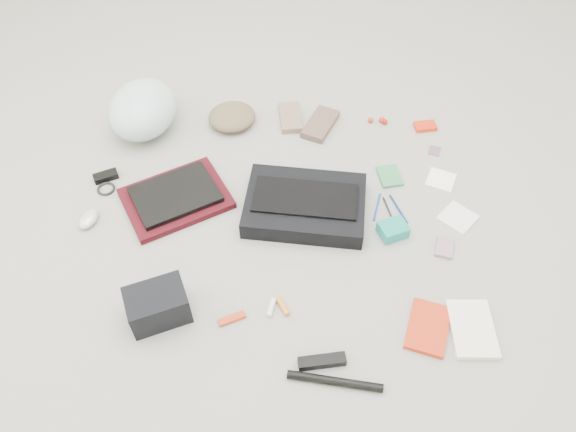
{
  "coord_description": "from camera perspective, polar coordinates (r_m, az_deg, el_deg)",
  "views": [
    {
      "loc": [
        -0.08,
        -1.36,
        1.72
      ],
      "look_at": [
        0.0,
        0.0,
        0.05
      ],
      "focal_mm": 35.0,
      "sensor_mm": 36.0,
      "label": 1
    }
  ],
  "objects": [
    {
      "name": "lollipop_b",
      "position": [
        2.64,
        9.52,
        9.62
      ],
      "size": [
        0.04,
        0.04,
        0.03
      ],
      "primitive_type": "sphere",
      "rotation": [
        0.0,
        0.0,
        -0.43
      ],
      "color": "red",
      "rests_on": "ground_plane"
    },
    {
      "name": "pen_navy",
      "position": [
        2.28,
        11.16,
        0.72
      ],
      "size": [
        0.05,
        0.15,
        0.01
      ],
      "primitive_type": "cylinder",
      "rotation": [
        1.57,
        0.0,
        0.28
      ],
      "color": "navy",
      "rests_on": "ground_plane"
    },
    {
      "name": "accordion_wallet",
      "position": [
        2.18,
        10.61,
        -1.38
      ],
      "size": [
        0.12,
        0.11,
        0.05
      ],
      "primitive_type": "cube",
      "rotation": [
        0.0,
        0.0,
        0.32
      ],
      "color": "teal",
      "rests_on": "ground_plane"
    },
    {
      "name": "pen_black",
      "position": [
        2.27,
        10.22,
        0.52
      ],
      "size": [
        0.03,
        0.14,
        0.01
      ],
      "primitive_type": "cylinder",
      "rotation": [
        1.57,
        0.0,
        0.15
      ],
      "color": "black",
      "rests_on": "ground_plane"
    },
    {
      "name": "lollipop_c",
      "position": [
        2.63,
        9.82,
        9.41
      ],
      "size": [
        0.03,
        0.03,
        0.03
      ],
      "primitive_type": "sphere",
      "rotation": [
        0.0,
        0.0,
        -0.4
      ],
      "color": "#9F1602",
      "rests_on": "ground_plane"
    },
    {
      "name": "multitool",
      "position": [
        1.96,
        -5.74,
        -10.33
      ],
      "size": [
        0.1,
        0.06,
        0.01
      ],
      "primitive_type": "cube",
      "rotation": [
        0.0,
        0.0,
        0.35
      ],
      "color": "#B02E14",
      "rests_on": "ground_plane"
    },
    {
      "name": "bag_flap",
      "position": [
        2.17,
        1.76,
        1.86
      ],
      "size": [
        0.43,
        0.25,
        0.01
      ],
      "primitive_type": "cube",
      "rotation": [
        0.0,
        0.0,
        -0.18
      ],
      "color": "black",
      "rests_on": "messenger_bag"
    },
    {
      "name": "toiletry_tube_orange",
      "position": [
        1.97,
        -0.53,
        -9.16
      ],
      "size": [
        0.05,
        0.08,
        0.02
      ],
      "primitive_type": "cylinder",
      "rotation": [
        1.57,
        0.0,
        0.41
      ],
      "color": "#CD6B27",
      "rests_on": "ground_plane"
    },
    {
      "name": "camera_bag",
      "position": [
        1.96,
        -13.1,
        -8.81
      ],
      "size": [
        0.23,
        0.19,
        0.13
      ],
      "primitive_type": "cube",
      "rotation": [
        0.0,
        0.0,
        0.31
      ],
      "color": "black",
      "rests_on": "ground_plane"
    },
    {
      "name": "bike_pump",
      "position": [
        1.85,
        4.78,
        -16.39
      ],
      "size": [
        0.3,
        0.09,
        0.03
      ],
      "primitive_type": "cylinder",
      "rotation": [
        0.0,
        1.57,
        -0.21
      ],
      "color": "black",
      "rests_on": "ground_plane"
    },
    {
      "name": "beanie",
      "position": [
        2.59,
        -5.72,
        10.0
      ],
      "size": [
        0.27,
        0.26,
        0.08
      ],
      "primitive_type": "ellipsoid",
      "rotation": [
        0.0,
        0.0,
        0.33
      ],
      "color": "brown",
      "rests_on": "ground_plane"
    },
    {
      "name": "laptop",
      "position": [
        2.29,
        -11.39,
        2.17
      ],
      "size": [
        0.39,
        0.35,
        0.02
      ],
      "primitive_type": "cube",
      "rotation": [
        0.0,
        0.0,
        0.44
      ],
      "color": "black",
      "rests_on": "laptop_sleeve"
    },
    {
      "name": "bike_helmet",
      "position": [
        2.59,
        -14.53,
        10.46
      ],
      "size": [
        0.37,
        0.42,
        0.22
      ],
      "primitive_type": "ellipsoid",
      "rotation": [
        0.0,
        0.0,
        -0.25
      ],
      "color": "silver",
      "rests_on": "ground_plane"
    },
    {
      "name": "mitten_right",
      "position": [
        2.58,
        3.31,
        9.3
      ],
      "size": [
        0.19,
        0.24,
        0.03
      ],
      "primitive_type": "cube",
      "rotation": [
        0.0,
        0.0,
        -0.5
      ],
      "color": "brown",
      "rests_on": "ground_plane"
    },
    {
      "name": "notepad",
      "position": [
        2.39,
        10.28,
        4.0
      ],
      "size": [
        0.1,
        0.13,
        0.01
      ],
      "primitive_type": "cube",
      "rotation": [
        0.0,
        0.0,
        0.12
      ],
      "color": "#317746",
      "rests_on": "ground_plane"
    },
    {
      "name": "book_white",
      "position": [
        2.03,
        18.19,
        -10.84
      ],
      "size": [
        0.16,
        0.22,
        0.02
      ],
      "primitive_type": "cube",
      "rotation": [
        0.0,
        0.0,
        -0.06
      ],
      "color": "white",
      "rests_on": "ground_plane"
    },
    {
      "name": "book_red",
      "position": [
        1.99,
        14.02,
        -10.94
      ],
      "size": [
        0.19,
        0.23,
        0.02
      ],
      "primitive_type": "cube",
      "rotation": [
        0.0,
        0.0,
        -0.38
      ],
      "color": "red",
      "rests_on": "ground_plane"
    },
    {
      "name": "ground_plane",
      "position": [
        2.19,
        0.0,
        -0.83
      ],
      "size": [
        4.0,
        4.0,
        0.0
      ],
      "primitive_type": "plane",
      "color": "gray"
    },
    {
      "name": "stamp_sheet",
      "position": [
        2.55,
        14.65,
        6.43
      ],
      "size": [
        0.07,
        0.07,
        0.0
      ],
      "primitive_type": "cube",
      "rotation": [
        0.0,
        0.0,
        -0.39
      ],
      "color": "#76516B",
      "rests_on": "ground_plane"
    },
    {
      "name": "napkin_bottom",
      "position": [
        2.31,
        16.87,
        -0.14
      ],
      "size": [
        0.18,
        0.18,
        0.01
      ],
      "primitive_type": "cube",
      "rotation": [
        0.0,
        0.0,
        0.77
      ],
      "color": "silver",
      "rests_on": "ground_plane"
    },
    {
      "name": "pen_blue",
      "position": [
        2.27,
        9.04,
        0.91
      ],
      "size": [
        0.05,
        0.14,
        0.01
      ],
      "primitive_type": "cylinder",
      "rotation": [
        1.57,
        0.0,
        -0.33
      ],
      "color": "#193A9C",
      "rests_on": "ground_plane"
    },
    {
      "name": "card_deck",
      "position": [
        2.19,
        15.59,
        -3.13
      ],
      "size": [
        0.09,
        0.11,
        0.02
      ],
      "primitive_type": "cube",
      "rotation": [
        0.0,
        0.0,
        -0.34
      ],
      "color": "gray",
      "rests_on": "ground_plane"
    },
    {
      "name": "mitten_left",
      "position": [
        2.61,
        0.26,
        9.98
      ],
      "size": [
        0.1,
        0.19,
        0.03
      ],
      "primitive_type": "cube",
      "rotation": [
        0.0,
        0.0,
        0.05
      ],
      "color": "#836A58",
      "rests_on": "ground_plane"
    },
    {
      "name": "laptop_sleeve",
      "position": [
        2.31,
        -11.29,
        1.76
      ],
      "size": [
        0.49,
        0.44,
        0.03
      ],
      "primitive_type": "cube",
      "rotation": [
        0.0,
        0.0,
        0.44
      ],
      "color": "#3A080F",
      "rests_on": "ground_plane"
    },
    {
      "name": "power_brick",
      "position": [
        2.46,
        -18.02,
        3.86
      ],
      "size": [
        0.11,
        0.08,
        0.03
      ],
      "primitive_type": "cube",
      "rotation": [
        0.0,
        0.0,
        0.37
      ],
      "color": "black",
      "rests_on": "ground_plane"
    },
    {
      "name": "toiletry_tube_white",
      "position": [
        1.97,
        -1.72,
        -9.29
      ],
      "size": [
        0.04,
        0.07,
        0.02
      ],
      "primitive_type": "cylinder",
      "rotation": [
        1.57,
        0.0,
        -0.3
      ],
      "color": "silver",
      "rests_on": "ground_plane"
    },
    {
      "name": "altoids_tin",
      "position": [
        2.65,
        13.76,
        8.84
      ],
      "size": [
        0.1,
        0.07,
        0.02
      ],
      "primitive_type": "cube",
      "rotation": [
        0.0,
        0.0,
        0.09
      ],
      "color": "red",
      "rests_on": "ground_plane"
    },
    {
      "name": "lollipop_a",
      "position": [
        2.63,
        8.39,
        9.62
      ],
      "size": [
        0.03,
        0.03,
        0.02
      ],
      "primitive_type": "sphere",
      "rotation": [
        0.0,
        0.0,
        0.07
      ],
      "color": "#B22E13",
      "rests_on": "ground_plane"
    },
    {
      "name": "u_lock",
      "position": [
        1.88,
        3.47,
        -14.52
      ],
      "size": [
        0.16,
        0.05,
        0.03
      ],
      "primitive_type": "cube",
      "rotation": [
        0.0,
        0.0,
        0.08
      ],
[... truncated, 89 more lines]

